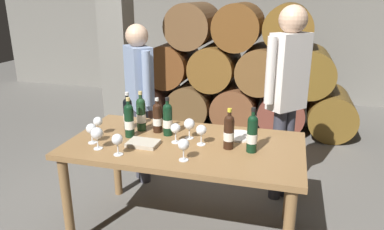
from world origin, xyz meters
TOP-DOWN VIEW (x-y plane):
  - cellar_back_wall at (0.00, 4.20)m, footprint 10.00×0.24m
  - barrel_stack at (0.00, 2.60)m, footprint 3.12×0.90m
  - stone_pillar at (-1.30, 1.60)m, footprint 0.32×0.32m
  - dining_table at (0.00, 0.00)m, footprint 1.70×0.90m
  - wine_bottle_0 at (-0.44, 0.01)m, footprint 0.07×0.07m
  - wine_bottle_1 at (0.49, -0.03)m, footprint 0.07×0.07m
  - wine_bottle_2 at (-0.52, 0.17)m, footprint 0.07×0.07m
  - wine_bottle_3 at (-0.27, 0.16)m, footprint 0.07×0.07m
  - wine_bottle_4 at (0.32, -0.01)m, footprint 0.07×0.07m
  - wine_bottle_5 at (-0.17, 0.12)m, footprint 0.07×0.07m
  - wine_bottle_6 at (-0.41, 0.16)m, footprint 0.07×0.07m
  - wine_glass_0 at (-0.07, -0.01)m, footprint 0.07×0.07m
  - wine_glass_1 at (-0.56, -0.26)m, footprint 0.09×0.09m
  - wine_glass_2 at (-0.37, -0.32)m, footprint 0.08×0.08m
  - wine_glass_3 at (0.08, -0.28)m, footprint 0.08×0.08m
  - wine_glass_4 at (0.12, 0.00)m, footprint 0.08×0.08m
  - wine_glass_5 at (-0.65, -0.18)m, footprint 0.07×0.07m
  - wine_glass_6 at (-0.68, -0.02)m, footprint 0.07×0.07m
  - wine_glass_7 at (0.01, 0.09)m, footprint 0.08×0.08m
  - tasting_notebook at (-0.28, -0.12)m, footprint 0.22×0.16m
  - serving_plate at (0.36, 0.22)m, footprint 0.24×0.24m
  - sommelier_presenting at (0.69, 0.75)m, footprint 0.36×0.39m
  - taster_seated_left at (-0.66, 0.72)m, footprint 0.36×0.39m

SIDE VIEW (x-z plane):
  - dining_table at x=0.00m, z-range 0.29..1.05m
  - barrel_stack at x=0.00m, z-range -0.09..1.60m
  - serving_plate at x=0.36m, z-range 0.76..0.77m
  - tasting_notebook at x=-0.28m, z-range 0.76..0.79m
  - wine_glass_6 at x=-0.68m, z-range 0.79..0.94m
  - wine_glass_0 at x=-0.07m, z-range 0.79..0.94m
  - wine_glass_5 at x=-0.65m, z-range 0.79..0.94m
  - wine_glass_3 at x=0.08m, z-range 0.79..0.94m
  - wine_glass_2 at x=-0.37m, z-range 0.79..0.94m
  - wine_glass_4 at x=0.12m, z-range 0.79..0.94m
  - wine_glass_7 at x=0.01m, z-range 0.79..0.95m
  - wine_glass_1 at x=-0.56m, z-range 0.79..0.95m
  - wine_bottle_3 at x=-0.27m, z-range 0.74..1.02m
  - wine_bottle_4 at x=0.32m, z-range 0.74..1.03m
  - wine_bottle_5 at x=-0.17m, z-range 0.74..1.04m
  - wine_bottle_2 at x=-0.52m, z-range 0.74..1.04m
  - wine_bottle_0 at x=-0.44m, z-range 0.74..1.05m
  - wine_bottle_1 at x=0.49m, z-range 0.74..1.05m
  - wine_bottle_6 at x=-0.41m, z-range 0.74..1.06m
  - taster_seated_left at x=-0.66m, z-range 0.15..1.69m
  - sommelier_presenting at x=0.69m, z-range 0.19..1.90m
  - stone_pillar at x=-1.30m, z-range 0.00..2.60m
  - cellar_back_wall at x=0.00m, z-range 0.00..2.80m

